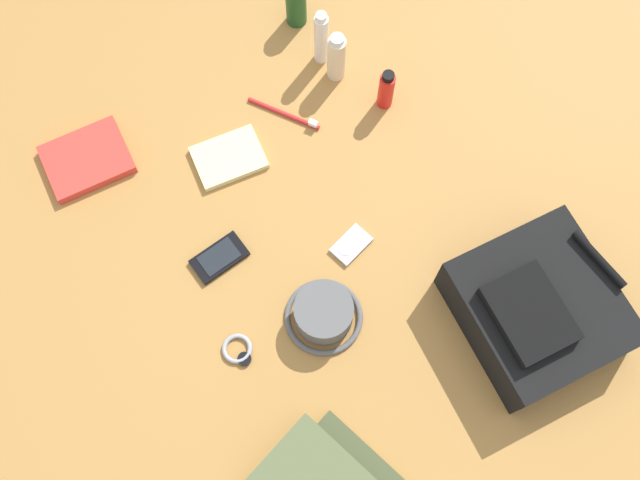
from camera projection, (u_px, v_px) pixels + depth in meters
name	position (u px, v px, depth m)	size (l,w,h in m)	color
ground_plane	(320.00, 248.00, 1.55)	(2.64, 2.02, 0.02)	#A67538
backpack	(537.00, 309.00, 1.43)	(0.35, 0.33, 0.15)	black
bucket_hat	(324.00, 314.00, 1.45)	(0.16, 0.16, 0.07)	#595959
shampoo_bottle	(296.00, 5.00, 1.68)	(0.05, 0.05, 0.12)	#19471E
toothpaste_tube	(321.00, 38.00, 1.62)	(0.03, 0.03, 0.16)	white
lotion_bottle	(337.00, 57.00, 1.62)	(0.04, 0.04, 0.14)	beige
sunscreen_spray	(386.00, 90.00, 1.60)	(0.04, 0.04, 0.12)	red
paperback_novel	(87.00, 160.00, 1.60)	(0.17, 0.20, 0.02)	red
cell_phone	(219.00, 258.00, 1.52)	(0.06, 0.12, 0.01)	black
media_player	(351.00, 245.00, 1.53)	(0.07, 0.09, 0.01)	#B7B7BC
wristwatch	(238.00, 350.00, 1.46)	(0.07, 0.06, 0.01)	#99999E
toothbrush	(288.00, 115.00, 1.64)	(0.16, 0.09, 0.02)	red
notepad	(229.00, 158.00, 1.60)	(0.11, 0.15, 0.02)	beige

